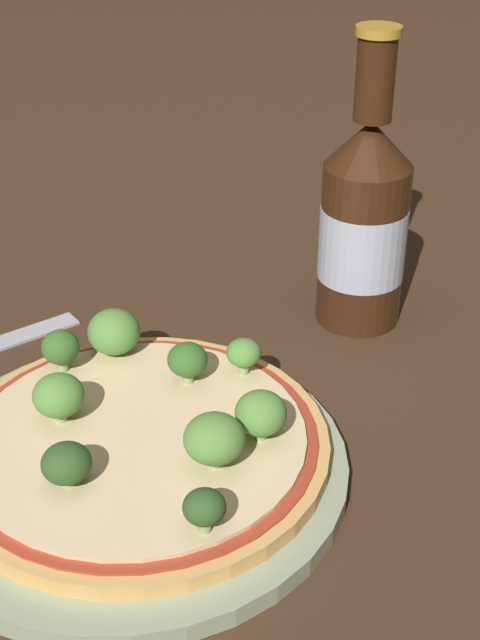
# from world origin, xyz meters

# --- Properties ---
(ground_plane) EXTENTS (3.00, 3.00, 0.00)m
(ground_plane) POSITION_xyz_m (0.00, 0.00, 0.00)
(ground_plane) COLOR #3D2819
(plate) EXTENTS (0.26, 0.26, 0.01)m
(plate) POSITION_xyz_m (0.01, -0.03, 0.01)
(plate) COLOR #93A384
(plate) RESTS_ON ground_plane
(pizza) EXTENTS (0.23, 0.23, 0.01)m
(pizza) POSITION_xyz_m (0.01, -0.02, 0.02)
(pizza) COLOR tan
(pizza) RESTS_ON plate
(broccoli_floret_0) EXTENTS (0.02, 0.02, 0.02)m
(broccoli_floret_0) POSITION_xyz_m (0.02, 0.07, 0.04)
(broccoli_floret_0) COLOR #89A866
(broccoli_floret_0) RESTS_ON pizza
(broccoli_floret_1) EXTENTS (0.03, 0.03, 0.03)m
(broccoli_floret_1) POSITION_xyz_m (-0.03, -0.04, 0.04)
(broccoli_floret_1) COLOR #89A866
(broccoli_floret_1) RESTS_ON pizza
(broccoli_floret_2) EXTENTS (0.03, 0.03, 0.03)m
(broccoli_floret_2) POSITION_xyz_m (-0.00, 0.04, 0.04)
(broccoli_floret_2) COLOR #89A866
(broccoli_floret_2) RESTS_ON pizza
(broccoli_floret_3) EXTENTS (0.03, 0.03, 0.03)m
(broccoli_floret_3) POSITION_xyz_m (0.01, -0.07, 0.04)
(broccoli_floret_3) COLOR #89A866
(broccoli_floret_3) RESTS_ON pizza
(broccoli_floret_4) EXTENTS (0.02, 0.02, 0.02)m
(broccoli_floret_4) POSITION_xyz_m (0.09, -0.05, 0.04)
(broccoli_floret_4) COLOR #89A866
(broccoli_floret_4) RESTS_ON pizza
(broccoli_floret_5) EXTENTS (0.03, 0.03, 0.03)m
(broccoli_floret_5) POSITION_xyz_m (0.06, -0.01, 0.04)
(broccoli_floret_5) COLOR #89A866
(broccoli_floret_5) RESTS_ON pizza
(broccoli_floret_6) EXTENTS (0.03, 0.03, 0.03)m
(broccoli_floret_6) POSITION_xyz_m (-0.06, 0.04, 0.04)
(broccoli_floret_6) COLOR #89A866
(broccoli_floret_6) RESTS_ON pizza
(broccoli_floret_7) EXTENTS (0.03, 0.03, 0.03)m
(broccoli_floret_7) POSITION_xyz_m (0.07, 0.02, 0.04)
(broccoli_floret_7) COLOR #89A866
(broccoli_floret_7) RESTS_ON pizza
(broccoli_floret_8) EXTENTS (0.02, 0.02, 0.03)m
(broccoli_floret_8) POSITION_xyz_m (-0.07, -0.00, 0.04)
(broccoli_floret_8) COLOR #89A866
(broccoli_floret_8) RESTS_ON pizza
(beer_bottle) EXTENTS (0.06, 0.06, 0.22)m
(beer_bottle) POSITION_xyz_m (0.02, 0.21, 0.08)
(beer_bottle) COLOR #381E0F
(beer_bottle) RESTS_ON ground_plane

